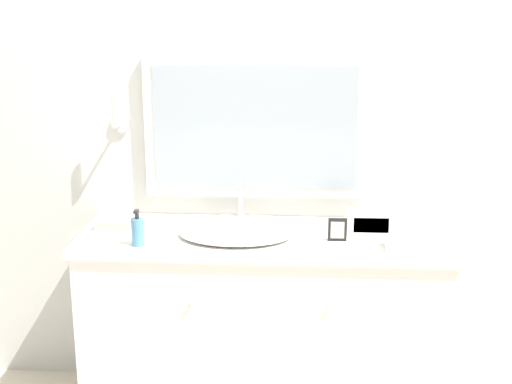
% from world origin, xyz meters
% --- Properties ---
extents(wall_back, '(8.00, 0.18, 2.55)m').
position_xyz_m(wall_back, '(-0.00, 0.64, 1.28)').
color(wall_back, silver).
rests_on(wall_back, ground_plane).
extents(vanity_counter, '(1.68, 0.60, 0.90)m').
position_xyz_m(vanity_counter, '(0.00, 0.31, 0.45)').
color(vanity_counter, white).
rests_on(vanity_counter, ground_plane).
extents(sink_basin, '(0.52, 0.43, 0.21)m').
position_xyz_m(sink_basin, '(-0.13, 0.29, 0.91)').
color(sink_basin, white).
rests_on(sink_basin, vanity_counter).
extents(soap_bottle, '(0.06, 0.06, 0.16)m').
position_xyz_m(soap_bottle, '(-0.54, 0.14, 0.96)').
color(soap_bottle, teal).
rests_on(soap_bottle, vanity_counter).
extents(appliance_box, '(0.22, 0.12, 0.10)m').
position_xyz_m(appliance_box, '(0.48, 0.39, 0.95)').
color(appliance_box, white).
rests_on(appliance_box, vanity_counter).
extents(picture_frame, '(0.08, 0.01, 0.10)m').
position_xyz_m(picture_frame, '(0.33, 0.25, 0.95)').
color(picture_frame, black).
rests_on(picture_frame, vanity_counter).
extents(hand_towel_near_sink, '(0.15, 0.10, 0.03)m').
position_xyz_m(hand_towel_near_sink, '(0.60, 0.17, 0.91)').
color(hand_towel_near_sink, white).
rests_on(hand_towel_near_sink, vanity_counter).
extents(hand_towel_far_corner, '(0.15, 0.11, 0.04)m').
position_xyz_m(hand_towel_far_corner, '(-0.71, 0.37, 0.91)').
color(hand_towel_far_corner, '#B7A899').
rests_on(hand_towel_far_corner, vanity_counter).
extents(metal_tray, '(0.17, 0.10, 0.01)m').
position_xyz_m(metal_tray, '(0.68, 0.47, 0.90)').
color(metal_tray, '#ADADB2').
rests_on(metal_tray, vanity_counter).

